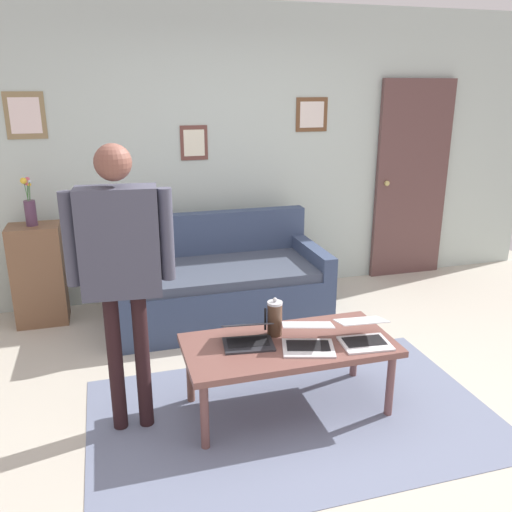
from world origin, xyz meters
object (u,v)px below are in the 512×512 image
at_px(couch, 218,285).
at_px(side_shelf, 39,275).
at_px(person_standing, 120,256).
at_px(laptop_right, 364,335).
at_px(flower_vase, 30,208).
at_px(interior_door, 412,181).
at_px(french_press, 275,318).
at_px(coffee_table, 289,349).
at_px(laptop_center, 308,340).
at_px(laptop_left, 248,337).

xyz_separation_m(couch, side_shelf, (1.50, -0.33, 0.13)).
distance_m(side_shelf, person_standing, 1.99).
bearing_deg(laptop_right, couch, -70.85).
bearing_deg(flower_vase, interior_door, -176.09).
distance_m(interior_door, french_press, 2.95).
xyz_separation_m(side_shelf, flower_vase, (0.00, -0.00, 0.59)).
distance_m(coffee_table, laptop_center, 0.16).
xyz_separation_m(couch, flower_vase, (1.50, -0.33, 0.72)).
distance_m(flower_vase, person_standing, 1.88).
bearing_deg(laptop_left, side_shelf, -52.49).
height_order(side_shelf, person_standing, person_standing).
distance_m(interior_door, laptop_center, 3.01).
bearing_deg(coffee_table, person_standing, -4.85).
height_order(coffee_table, laptop_center, laptop_center).
bearing_deg(laptop_left, french_press, -159.57).
height_order(french_press, person_standing, person_standing).
bearing_deg(person_standing, laptop_right, 171.67).
distance_m(laptop_right, side_shelf, 2.85).
height_order(couch, laptop_right, couch).
bearing_deg(laptop_center, person_standing, -9.00).
distance_m(interior_door, coffee_table, 3.03).
height_order(french_press, side_shelf, side_shelf).
bearing_deg(laptop_center, french_press, -56.03).
relative_size(couch, laptop_center, 4.69).
bearing_deg(interior_door, laptop_left, 41.04).
xyz_separation_m(laptop_left, laptop_right, (-0.69, 0.18, 0.00)).
xyz_separation_m(laptop_right, side_shelf, (2.06, -1.97, -0.08)).
height_order(laptop_left, flower_vase, flower_vase).
xyz_separation_m(coffee_table, laptop_center, (-0.09, 0.09, 0.09)).
xyz_separation_m(interior_door, side_shelf, (3.72, 0.26, -0.59)).
bearing_deg(laptop_left, interior_door, -138.96).
distance_m(laptop_center, flower_vase, 2.63).
height_order(interior_door, laptop_left, interior_door).
distance_m(coffee_table, person_standing, 1.17).
bearing_deg(french_press, interior_door, -137.51).
bearing_deg(coffee_table, french_press, -68.23).
relative_size(coffee_table, side_shelf, 1.49).
distance_m(french_press, flower_vase, 2.37).
xyz_separation_m(laptop_right, french_press, (0.50, -0.25, 0.07)).
bearing_deg(flower_vase, french_press, 132.42).
bearing_deg(coffee_table, flower_vase, -48.72).
bearing_deg(laptop_left, coffee_table, 167.26).
distance_m(laptop_left, person_standing, 0.92).
distance_m(interior_door, flower_vase, 3.73).
relative_size(coffee_table, flower_vase, 3.21).
height_order(interior_door, coffee_table, interior_door).
distance_m(coffee_table, french_press, 0.21).
bearing_deg(french_press, side_shelf, -47.57).
distance_m(laptop_left, laptop_center, 0.37).
xyz_separation_m(interior_door, coffee_table, (2.10, 2.10, -0.61)).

